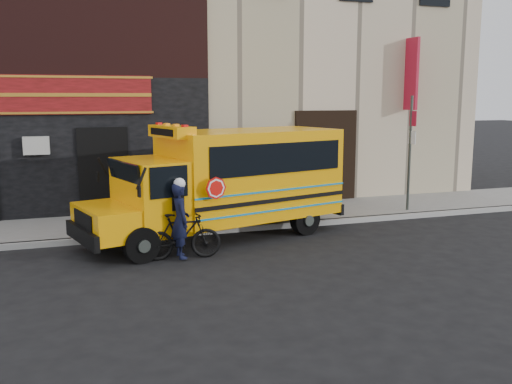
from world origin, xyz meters
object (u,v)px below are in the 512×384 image
Objects in this scene: school_bus at (229,179)px; sign_pole at (410,151)px; bicycle at (182,236)px; cyclist at (180,223)px.

sign_pole is (5.98, 0.91, 0.47)m from school_bus.
bicycle is 1.03× the size of cyclist.
school_bus is at bearing -171.34° from sign_pole.
cyclist is (-1.61, -1.71, -0.67)m from school_bus.
bicycle is at bearing -132.84° from school_bus.
school_bus is 2.52m from bicycle.
cyclist is (-7.59, -2.63, -1.14)m from sign_pole.
sign_pole reaches higher than school_bus.
school_bus is 2.44m from cyclist.
sign_pole is 2.15× the size of cyclist.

